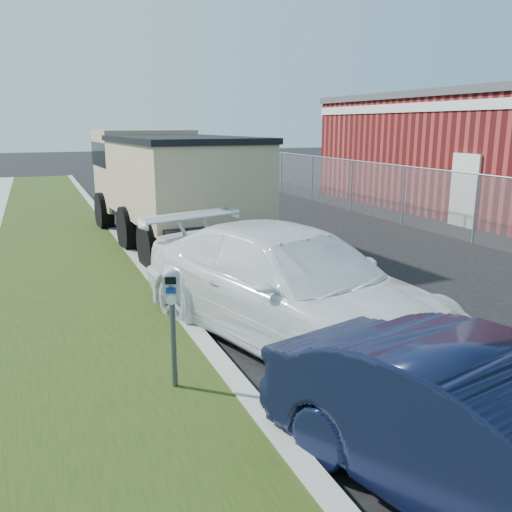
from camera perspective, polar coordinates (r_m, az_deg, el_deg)
name	(u,v)px	position (r m, az deg, el deg)	size (l,w,h in m)	color
ground	(363,324)	(8.71, 11.17, -7.03)	(120.00, 120.00, 0.00)	black
chainlink_fence	(404,184)	(17.44, 15.34, 7.34)	(0.06, 30.06, 30.00)	slate
parking_meter	(172,303)	(6.05, -8.83, -4.91)	(0.22, 0.18, 1.38)	#3F4247
white_wagon	(288,284)	(7.83, 3.35, -3.00)	(2.23, 5.49, 1.59)	white
navy_sedan	(492,440)	(4.77, 23.60, -17.34)	(1.42, 4.07, 1.34)	black
dump_truck	(168,180)	(14.57, -9.29, 7.92)	(3.38, 7.55, 2.89)	black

